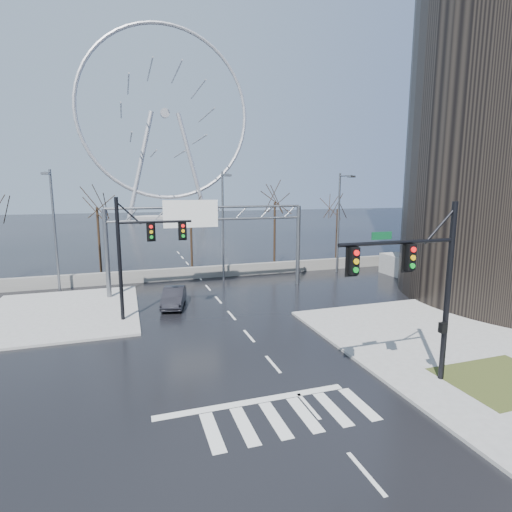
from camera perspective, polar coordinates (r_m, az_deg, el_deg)
name	(u,v)px	position (r m, az deg, el deg)	size (l,w,h in m)	color
ground	(273,364)	(20.32, 2.45, -15.19)	(260.00, 260.00, 0.00)	black
sidewalk_right_ext	(414,327)	(26.75, 21.59, -9.47)	(12.00, 10.00, 0.15)	gray
sidewalk_far	(62,313)	(30.76, -25.98, -7.30)	(10.00, 12.00, 0.15)	gray
grass_strip	(503,380)	(21.49, 31.80, -14.82)	(5.00, 4.00, 0.02)	#2D3616
barrier_wall	(200,272)	(38.64, -8.06, -2.34)	(52.00, 0.50, 1.10)	slate
signal_mast_near	(424,278)	(18.01, 22.85, -2.85)	(5.52, 0.41, 8.00)	black
signal_mast_far	(138,247)	(26.46, -16.56, 1.23)	(4.72, 0.41, 8.00)	black
sign_gantry	(205,230)	(32.95, -7.33, 3.76)	(16.36, 0.40, 7.60)	slate
streetlight_left	(53,222)	(35.91, -26.98, 4.40)	(0.50, 2.55, 10.00)	slate
streetlight_mid	(224,218)	(36.51, -4.64, 5.50)	(0.50, 2.55, 10.00)	slate
streetlight_right	(340,215)	(41.01, 11.96, 5.78)	(0.50, 2.55, 10.00)	slate
tree_left	(97,215)	(40.88, -21.71, 5.42)	(3.75, 3.75, 7.50)	black
tree_center	(191,221)	(42.38, -9.30, 5.01)	(3.25, 3.25, 6.50)	black
tree_right	(275,210)	(43.66, 2.69, 6.64)	(3.90, 3.90, 7.80)	black
tree_far_right	(337,215)	(47.59, 11.55, 5.74)	(3.40, 3.40, 6.80)	black
ferris_wheel	(165,121)	(114.18, -12.85, 18.34)	(45.00, 6.00, 50.91)	gray
car	(174,297)	(29.87, -11.66, -5.74)	(1.47, 4.21, 1.39)	black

